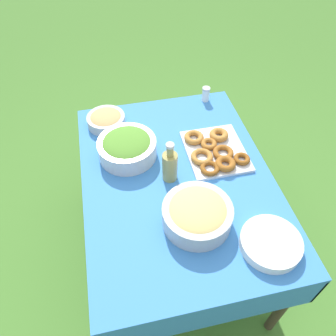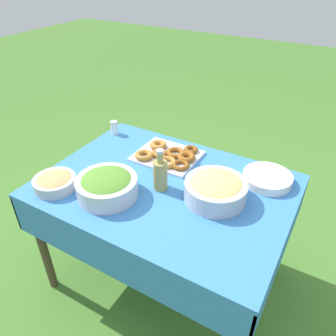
% 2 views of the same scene
% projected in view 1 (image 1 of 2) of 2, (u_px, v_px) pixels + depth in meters
% --- Properties ---
extents(ground_plane, '(14.00, 14.00, 0.00)m').
position_uv_depth(ground_plane, '(175.00, 249.00, 2.23)').
color(ground_plane, '#477A2D').
extents(picnic_table, '(1.31, 0.96, 0.76)m').
position_uv_depth(picnic_table, '(177.00, 189.00, 1.74)').
color(picnic_table, '#387AC6').
rests_on(picnic_table, ground_plane).
extents(salad_bowl, '(0.31, 0.31, 0.12)m').
position_uv_depth(salad_bowl, '(127.00, 147.00, 1.72)').
color(salad_bowl, silver).
rests_on(salad_bowl, picnic_table).
extents(pasta_bowl, '(0.31, 0.31, 0.12)m').
position_uv_depth(pasta_bowl, '(197.00, 214.00, 1.44)').
color(pasta_bowl, '#B2B7BC').
rests_on(pasta_bowl, picnic_table).
extents(donut_platter, '(0.38, 0.34, 0.05)m').
position_uv_depth(donut_platter, '(215.00, 151.00, 1.76)').
color(donut_platter, silver).
rests_on(donut_platter, picnic_table).
extents(plate_stack, '(0.26, 0.26, 0.05)m').
position_uv_depth(plate_stack, '(271.00, 243.00, 1.39)').
color(plate_stack, white).
rests_on(plate_stack, picnic_table).
extents(olive_oil_bottle, '(0.08, 0.08, 0.23)m').
position_uv_depth(olive_oil_bottle, '(170.00, 165.00, 1.59)').
color(olive_oil_bottle, '#998E4C').
rests_on(olive_oil_bottle, picnic_table).
extents(bread_bowl, '(0.22, 0.22, 0.08)m').
position_uv_depth(bread_bowl, '(106.00, 119.00, 1.91)').
color(bread_bowl, '#B2B7BC').
rests_on(bread_bowl, picnic_table).
extents(salt_shaker, '(0.05, 0.05, 0.09)m').
position_uv_depth(salt_shaker, '(206.00, 94.00, 2.06)').
color(salt_shaker, white).
rests_on(salt_shaker, picnic_table).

